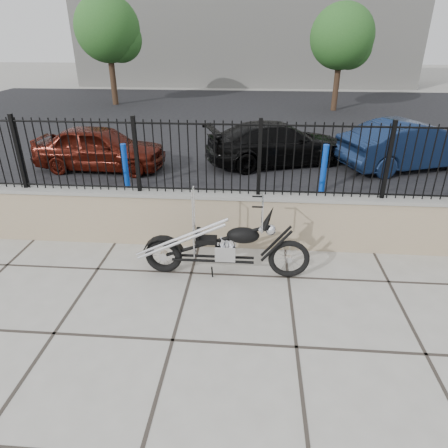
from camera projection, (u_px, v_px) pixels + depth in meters
name	position (u px, v px, depth m)	size (l,w,h in m)	color
ground_plane	(173.00, 340.00, 4.87)	(90.00, 90.00, 0.00)	#99968E
parking_lot	(233.00, 124.00, 16.08)	(30.00, 30.00, 0.00)	black
retaining_wall	(199.00, 218.00, 6.90)	(14.00, 0.36, 0.96)	gray
iron_fence	(197.00, 158.00, 6.43)	(14.00, 0.08, 1.20)	black
background_building	(246.00, 21.00, 26.88)	(22.00, 6.00, 8.00)	beige
chopper_motorcycle	(222.00, 233.00, 5.88)	(2.39, 0.42, 1.43)	black
car_red	(100.00, 148.00, 10.64)	(1.39, 3.45, 1.17)	#451109
car_black	(278.00, 143.00, 11.08)	(1.63, 4.01, 1.16)	black
car_blue	(412.00, 145.00, 10.68)	(1.36, 3.90, 1.29)	#11203E
bollard_a	(125.00, 168.00, 9.15)	(0.13, 0.13, 1.12)	#0C3DC2
bollard_b	(324.00, 169.00, 9.12)	(0.13, 0.13, 1.12)	#0D30C6
tree_left	(107.00, 25.00, 18.80)	(3.06, 3.06, 5.16)	#382619
tree_right	(342.00, 33.00, 17.44)	(2.78, 2.78, 4.70)	#382619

